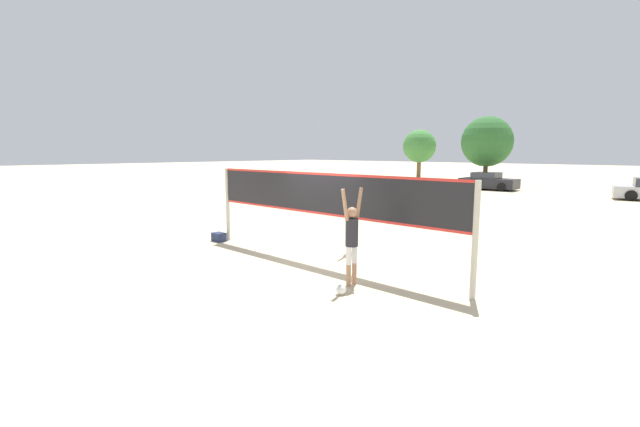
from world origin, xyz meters
TOP-DOWN VIEW (x-y plane):
  - ground_plane at (0.00, 0.00)m, footprint 200.00×200.00m
  - volleyball_net at (0.00, 0.00)m, footprint 8.51×0.12m
  - player_spiker at (1.86, -0.96)m, footprint 0.28×0.71m
  - player_blocker at (-0.09, 1.44)m, footprint 0.28×0.71m
  - volleyball at (2.12, -1.61)m, footprint 0.21×0.21m
  - gear_bag at (-4.25, -0.35)m, footprint 0.44×0.31m
  - parked_car_near at (-5.58, 24.76)m, footprint 4.19×2.15m
  - tree_left_cluster at (-6.79, 27.05)m, footprint 4.09×4.09m
  - tree_right_cluster at (-14.34, 29.29)m, footprint 3.19×3.19m

SIDE VIEW (x-z plane):
  - ground_plane at x=0.00m, z-range 0.00..0.00m
  - volleyball at x=2.12m, z-range 0.00..0.21m
  - gear_bag at x=-4.25m, z-range 0.00..0.28m
  - parked_car_near at x=-5.58m, z-range -0.06..1.27m
  - player_blocker at x=-0.09m, z-range 0.06..2.20m
  - player_spiker at x=1.86m, z-range 0.06..2.21m
  - volleyball_net at x=0.00m, z-range 0.48..2.86m
  - tree_right_cluster at x=-14.34m, z-range 0.89..5.92m
  - tree_left_cluster at x=-6.79m, z-range 0.83..6.59m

